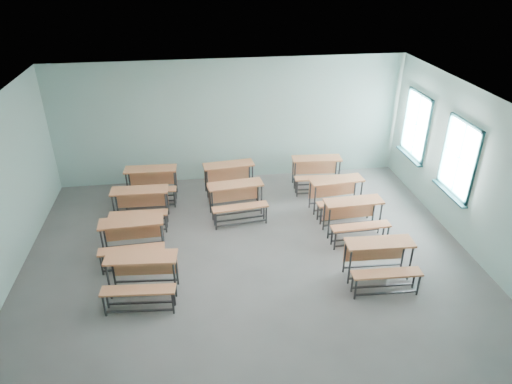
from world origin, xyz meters
TOP-DOWN VIEW (x-y plane):
  - room at (0.08, 0.03)m, footprint 9.04×8.04m
  - desk_unit_r0c0 at (-2.03, -0.59)m, footprint 1.33×0.95m
  - desk_unit_r0c2 at (2.30, -0.75)m, footprint 1.30×0.90m
  - desk_unit_r1c0 at (-2.31, 0.63)m, footprint 1.29×0.89m
  - desk_unit_r1c2 at (2.34, 0.80)m, footprint 1.29×0.89m
  - desk_unit_r2c0 at (-2.26, 1.96)m, footprint 1.29×0.88m
  - desk_unit_r2c1 at (-0.08, 1.94)m, footprint 1.34×0.97m
  - desk_unit_r2c2 at (2.29, 1.84)m, footprint 1.33×0.95m
  - desk_unit_r3c0 at (-2.08, 3.05)m, footprint 1.29×0.90m
  - desk_unit_r3c1 at (-0.15, 3.04)m, footprint 1.34×0.98m
  - desk_unit_r3c2 at (2.12, 3.10)m, footprint 1.31×0.93m

SIDE VIEW (x-z plane):
  - desk_unit_r0c0 at x=-2.03m, z-range 0.14..0.92m
  - desk_unit_r0c2 at x=2.30m, z-range 0.14..0.92m
  - desk_unit_r1c0 at x=-2.31m, z-range 0.14..0.92m
  - desk_unit_r1c2 at x=2.34m, z-range 0.14..0.92m
  - desk_unit_r2c0 at x=-2.26m, z-range 0.14..0.92m
  - desk_unit_r2c1 at x=-0.08m, z-range 0.14..0.92m
  - desk_unit_r2c2 at x=2.29m, z-range 0.14..0.92m
  - desk_unit_r3c0 at x=-2.08m, z-range 0.14..0.92m
  - desk_unit_r3c1 at x=-0.15m, z-range 0.14..0.92m
  - desk_unit_r3c2 at x=2.12m, z-range 0.14..0.92m
  - room at x=0.08m, z-range -0.02..3.22m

